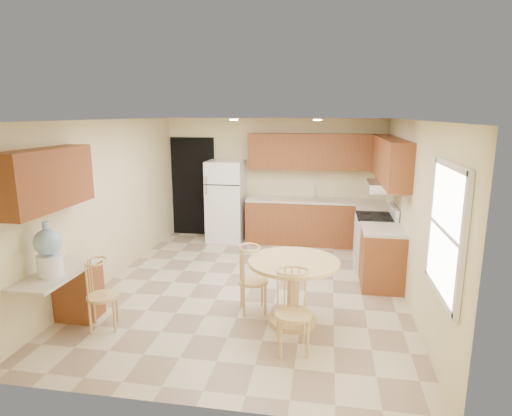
% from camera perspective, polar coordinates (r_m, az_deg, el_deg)
% --- Properties ---
extents(floor, '(5.50, 5.50, 0.00)m').
position_cam_1_polar(floor, '(6.62, -0.73, -10.53)').
color(floor, '#C5B18F').
rests_on(floor, ground).
extents(ceiling, '(4.50, 5.50, 0.02)m').
position_cam_1_polar(ceiling, '(6.09, -0.79, 11.67)').
color(ceiling, white).
rests_on(ceiling, wall_back).
extents(wall_back, '(4.50, 0.02, 2.50)m').
position_cam_1_polar(wall_back, '(8.91, 2.43, 3.83)').
color(wall_back, beige).
rests_on(wall_back, floor).
extents(wall_front, '(4.50, 0.02, 2.50)m').
position_cam_1_polar(wall_front, '(3.67, -8.58, -8.98)').
color(wall_front, beige).
rests_on(wall_front, floor).
extents(wall_left, '(0.02, 5.50, 2.50)m').
position_cam_1_polar(wall_left, '(6.99, -19.22, 0.76)').
color(wall_left, beige).
rests_on(wall_left, floor).
extents(wall_right, '(0.02, 5.50, 2.50)m').
position_cam_1_polar(wall_right, '(6.24, 20.01, -0.64)').
color(wall_right, beige).
rests_on(wall_right, floor).
extents(doorway, '(0.90, 0.02, 2.10)m').
position_cam_1_polar(doorway, '(9.31, -8.36, 2.83)').
color(doorway, black).
rests_on(doorway, floor).
extents(base_cab_back, '(2.75, 0.60, 0.87)m').
position_cam_1_polar(base_cab_back, '(8.71, 7.85, -1.94)').
color(base_cab_back, brown).
rests_on(base_cab_back, floor).
extents(counter_back, '(2.75, 0.63, 0.04)m').
position_cam_1_polar(counter_back, '(8.61, 7.94, 0.99)').
color(counter_back, beige).
rests_on(counter_back, base_cab_back).
extents(base_cab_right_a, '(0.60, 0.59, 0.87)m').
position_cam_1_polar(base_cab_right_a, '(8.18, 15.26, -3.23)').
color(base_cab_right_a, brown).
rests_on(base_cab_right_a, floor).
extents(counter_right_a, '(0.63, 0.59, 0.04)m').
position_cam_1_polar(counter_right_a, '(8.07, 15.45, -0.11)').
color(counter_right_a, beige).
rests_on(counter_right_a, base_cab_right_a).
extents(base_cab_right_b, '(0.60, 0.80, 0.87)m').
position_cam_1_polar(base_cab_right_b, '(6.80, 16.41, -6.50)').
color(base_cab_right_b, brown).
rests_on(base_cab_right_b, floor).
extents(counter_right_b, '(0.63, 0.80, 0.04)m').
position_cam_1_polar(counter_right_b, '(6.67, 16.64, -2.80)').
color(counter_right_b, beige).
rests_on(counter_right_b, base_cab_right_b).
extents(upper_cab_back, '(2.75, 0.33, 0.70)m').
position_cam_1_polar(upper_cab_back, '(8.61, 8.16, 7.44)').
color(upper_cab_back, brown).
rests_on(upper_cab_back, wall_back).
extents(upper_cab_right, '(0.33, 2.42, 0.70)m').
position_cam_1_polar(upper_cab_right, '(7.30, 17.43, 6.13)').
color(upper_cab_right, brown).
rests_on(upper_cab_right, wall_right).
extents(upper_cab_left, '(0.33, 1.40, 0.70)m').
position_cam_1_polar(upper_cab_left, '(5.47, -26.13, 3.48)').
color(upper_cab_left, brown).
rests_on(upper_cab_left, wall_left).
extents(sink, '(0.78, 0.44, 0.01)m').
position_cam_1_polar(sink, '(8.61, 7.78, 1.14)').
color(sink, silver).
rests_on(sink, counter_back).
extents(range_hood, '(0.50, 0.76, 0.14)m').
position_cam_1_polar(range_hood, '(7.32, 16.58, 2.79)').
color(range_hood, silver).
rests_on(range_hood, upper_cab_right).
extents(desk_pedestal, '(0.48, 0.42, 0.72)m').
position_cam_1_polar(desk_pedestal, '(6.03, -22.54, -10.19)').
color(desk_pedestal, brown).
rests_on(desk_pedestal, floor).
extents(desk_top, '(0.50, 1.20, 0.04)m').
position_cam_1_polar(desk_top, '(5.60, -24.93, -7.86)').
color(desk_top, beige).
rests_on(desk_top, desk_pedestal).
extents(window, '(0.06, 1.12, 1.30)m').
position_cam_1_polar(window, '(4.43, 24.11, -2.82)').
color(window, white).
rests_on(window, wall_right).
extents(can_light_a, '(0.14, 0.14, 0.02)m').
position_cam_1_polar(can_light_a, '(7.37, -2.98, 11.67)').
color(can_light_a, white).
rests_on(can_light_a, ceiling).
extents(can_light_b, '(0.14, 0.14, 0.02)m').
position_cam_1_polar(can_light_b, '(7.19, 8.20, 11.55)').
color(can_light_b, white).
rests_on(can_light_b, ceiling).
extents(refrigerator, '(0.73, 0.71, 1.66)m').
position_cam_1_polar(refrigerator, '(8.81, -4.03, 0.93)').
color(refrigerator, white).
rests_on(refrigerator, floor).
extents(stove, '(0.65, 0.76, 1.09)m').
position_cam_1_polar(stove, '(7.52, 15.57, -4.34)').
color(stove, white).
rests_on(stove, floor).
extents(dining_table, '(1.12, 1.12, 0.83)m').
position_cam_1_polar(dining_table, '(5.38, 5.01, -9.86)').
color(dining_table, tan).
rests_on(dining_table, floor).
extents(chair_table_a, '(0.39, 0.51, 0.89)m').
position_cam_1_polar(chair_table_a, '(5.60, -0.54, -8.90)').
color(chair_table_a, tan).
rests_on(chair_table_a, floor).
extents(chair_table_b, '(0.41, 0.42, 0.92)m').
position_cam_1_polar(chair_table_b, '(4.70, 4.88, -13.06)').
color(chair_table_b, tan).
rests_on(chair_table_b, floor).
extents(chair_desk, '(0.38, 0.49, 0.87)m').
position_cam_1_polar(chair_desk, '(5.51, -20.27, -10.24)').
color(chair_desk, tan).
rests_on(chair_desk, floor).
extents(water_crock, '(0.31, 0.31, 0.63)m').
position_cam_1_polar(water_crock, '(5.41, -25.93, -5.22)').
color(water_crock, white).
rests_on(water_crock, desk_top).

